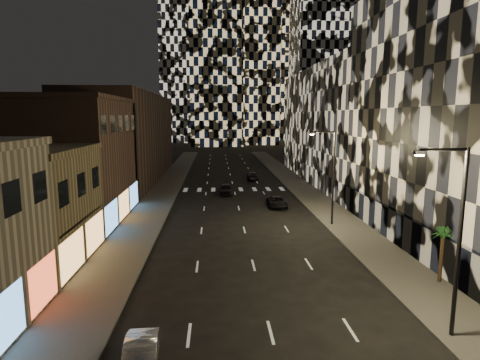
{
  "coord_description": "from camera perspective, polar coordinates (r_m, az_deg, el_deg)",
  "views": [
    {
      "loc": [
        -2.63,
        -7.17,
        10.53
      ],
      "look_at": [
        -0.89,
        21.1,
        6.0
      ],
      "focal_mm": 30.0,
      "sensor_mm": 36.0,
      "label": 1
    }
  ],
  "objects": [
    {
      "name": "curb_left",
      "position": [
        58.35,
        -8.64,
        -1.34
      ],
      "size": [
        0.2,
        120.0,
        0.15
      ],
      "primitive_type": "cube",
      "color": "#4C4C47",
      "rests_on": "ground"
    },
    {
      "name": "streetlight_far",
      "position": [
        39.1,
        12.84,
        1.25
      ],
      "size": [
        2.55,
        0.25,
        9.0
      ],
      "color": "black",
      "rests_on": "sidewalk_right"
    },
    {
      "name": "car_dark_rightlane",
      "position": [
        47.03,
        5.3,
        -3.14
      ],
      "size": [
        2.14,
        4.4,
        1.2
      ],
      "primitive_type": "imported",
      "rotation": [
        0.0,
        0.0,
        0.03
      ],
      "color": "black",
      "rests_on": "ground"
    },
    {
      "name": "curb_right",
      "position": [
        59.06,
        6.81,
        -1.17
      ],
      "size": [
        0.2,
        120.0,
        0.15
      ],
      "primitive_type": "cube",
      "color": "#4C4C47",
      "rests_on": "ground"
    },
    {
      "name": "retail_brown",
      "position": [
        43.37,
        -22.87,
        2.38
      ],
      "size": [
        10.0,
        15.0,
        12.0
      ],
      "primitive_type": "cube",
      "color": "#50382D",
      "rests_on": "ground"
    },
    {
      "name": "retail_filler_left",
      "position": [
        68.78,
        -15.65,
        5.81
      ],
      "size": [
        10.0,
        40.0,
        14.0
      ],
      "primitive_type": "cube",
      "color": "#50382D",
      "rests_on": "ground"
    },
    {
      "name": "retail_tan",
      "position": [
        32.29,
        -29.92,
        -3.81
      ],
      "size": [
        10.0,
        10.0,
        8.0
      ],
      "primitive_type": "cube",
      "color": "olive",
      "rests_on": "ground"
    },
    {
      "name": "streetlight_near",
      "position": [
        21.02,
        28.31,
        -6.28
      ],
      "size": [
        2.55,
        0.25,
        9.0
      ],
      "color": "black",
      "rests_on": "sidewalk_right"
    },
    {
      "name": "sidewalk_right",
      "position": [
        59.47,
        8.81,
        -1.15
      ],
      "size": [
        4.0,
        120.0,
        0.15
      ],
      "primitive_type": "cube",
      "color": "#47443F",
      "rests_on": "ground"
    },
    {
      "name": "palm_tree",
      "position": [
        28.23,
        26.9,
        -7.2
      ],
      "size": [
        1.82,
        1.78,
        3.56
      ],
      "color": "#47331E",
      "rests_on": "sidewalk_right"
    },
    {
      "name": "car_silver_parked",
      "position": [
        18.57,
        -13.95,
        -23.35
      ],
      "size": [
        1.73,
        4.03,
        1.29
      ],
      "primitive_type": "imported",
      "rotation": [
        0.0,
        0.0,
        0.09
      ],
      "color": "#ABABB0",
      "rests_on": "ground"
    },
    {
      "name": "car_dark_oncoming",
      "position": [
        67.06,
        1.77,
        0.61
      ],
      "size": [
        2.06,
        4.58,
        1.3
      ],
      "primitive_type": "imported",
      "rotation": [
        0.0,
        0.0,
        3.09
      ],
      "color": "black",
      "rests_on": "ground"
    },
    {
      "name": "car_dark_midlane",
      "position": [
        54.4,
        -2.0,
        -1.31
      ],
      "size": [
        1.85,
        4.28,
        1.44
      ],
      "primitive_type": "imported",
      "rotation": [
        0.0,
        0.0,
        -0.04
      ],
      "color": "black",
      "rests_on": "ground"
    },
    {
      "name": "sidewalk_left",
      "position": [
        58.58,
        -10.69,
        -1.35
      ],
      "size": [
        4.0,
        120.0,
        0.15
      ],
      "primitive_type": "cube",
      "color": "#47443F",
      "rests_on": "ground"
    },
    {
      "name": "tower_center_low",
      "position": [
        151.74,
        -3.45,
        23.17
      ],
      "size": [
        18.0,
        18.0,
        95.0
      ],
      "primitive_type": "cube",
      "color": "black",
      "rests_on": "ground"
    },
    {
      "name": "midrise_base",
      "position": [
        36.15,
        21.13,
        -6.0
      ],
      "size": [
        0.6,
        25.0,
        3.0
      ],
      "primitive_type": "cube",
      "color": "#383838",
      "rests_on": "ground"
    },
    {
      "name": "midrise_filler_right",
      "position": [
        68.06,
        16.05,
        7.45
      ],
      "size": [
        16.0,
        40.0,
        18.0
      ],
      "primitive_type": "cube",
      "color": "#232326",
      "rests_on": "ground"
    }
  ]
}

